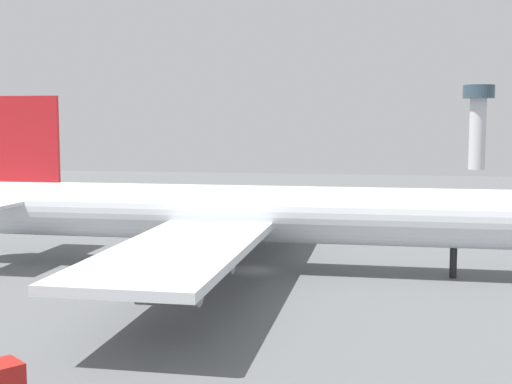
{
  "coord_description": "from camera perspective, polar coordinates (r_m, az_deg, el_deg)",
  "views": [
    {
      "loc": [
        12.64,
        -68.65,
        15.17
      ],
      "look_at": [
        0.0,
        0.0,
        8.08
      ],
      "focal_mm": 48.43,
      "sensor_mm": 36.0,
      "label": 1
    }
  ],
  "objects": [
    {
      "name": "ground_plane",
      "position": [
        71.43,
        -0.0,
        -6.46
      ],
      "size": [
        266.02,
        266.02,
        0.0
      ],
      "primitive_type": "plane",
      "color": "slate"
    },
    {
      "name": "cargo_airplane",
      "position": [
        70.53,
        -0.42,
        -1.87
      ],
      "size": [
        66.51,
        62.06,
        17.96
      ],
      "color": "silver",
      "rests_on": "ground_plane"
    },
    {
      "name": "control_tower",
      "position": [
        232.47,
        17.86,
        5.91
      ],
      "size": [
        9.86,
        9.86,
        26.89
      ],
      "color": "silver",
      "rests_on": "ground_plane"
    }
  ]
}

